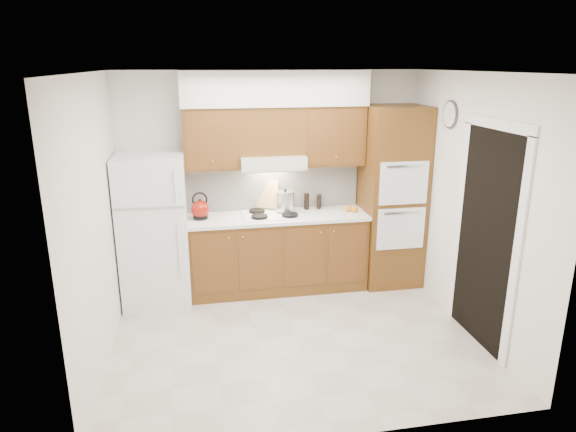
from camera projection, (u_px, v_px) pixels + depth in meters
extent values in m
plane|color=#BDB5A5|center=(295.00, 336.00, 5.23)|extent=(3.60, 3.60, 0.00)
plane|color=white|center=(296.00, 72.00, 4.48)|extent=(3.60, 3.60, 0.00)
cube|color=white|center=(271.00, 180.00, 6.27)|extent=(3.60, 0.02, 2.60)
cube|color=white|center=(97.00, 225.00, 4.54)|extent=(0.02, 3.00, 2.60)
cube|color=white|center=(470.00, 205.00, 5.18)|extent=(0.02, 3.00, 2.60)
cube|color=white|center=(154.00, 230.00, 5.81)|extent=(0.75, 0.72, 1.72)
cube|color=brown|center=(278.00, 254.00, 6.24)|extent=(2.11, 0.60, 0.90)
cube|color=white|center=(278.00, 217.00, 6.09)|extent=(2.13, 0.62, 0.04)
cube|color=white|center=(274.00, 187.00, 6.28)|extent=(2.11, 0.03, 0.56)
cube|color=brown|center=(392.00, 197.00, 6.28)|extent=(0.70, 0.65, 2.20)
cube|color=brown|center=(211.00, 139.00, 5.83)|extent=(0.63, 0.33, 0.70)
cube|color=brown|center=(333.00, 135.00, 6.08)|extent=(0.73, 0.33, 0.70)
cube|color=silver|center=(272.00, 161.00, 5.97)|extent=(0.75, 0.45, 0.15)
cube|color=brown|center=(271.00, 130.00, 5.93)|extent=(0.75, 0.33, 0.55)
cube|color=silver|center=(275.00, 88.00, 5.79)|extent=(2.13, 0.36, 0.40)
cube|color=white|center=(273.00, 215.00, 6.09)|extent=(0.74, 0.50, 0.01)
cube|color=black|center=(485.00, 240.00, 4.92)|extent=(0.02, 0.90, 2.10)
cylinder|color=#3F3833|center=(450.00, 114.00, 5.45)|extent=(0.02, 0.30, 0.30)
sphere|color=maroon|center=(200.00, 209.00, 5.91)|extent=(0.26, 0.26, 0.21)
cube|color=tan|center=(267.00, 194.00, 6.26)|extent=(0.28, 0.19, 0.35)
cylinder|color=silver|center=(285.00, 201.00, 6.14)|extent=(0.28, 0.28, 0.23)
cylinder|color=black|center=(319.00, 202.00, 6.32)|extent=(0.06, 0.06, 0.18)
cylinder|color=black|center=(307.00, 201.00, 6.31)|extent=(0.08, 0.08, 0.20)
cylinder|color=black|center=(319.00, 201.00, 6.41)|extent=(0.07, 0.07, 0.16)
sphere|color=orange|center=(355.00, 209.00, 6.20)|extent=(0.08, 0.08, 0.07)
sphere|color=orange|center=(348.00, 208.00, 6.23)|extent=(0.09, 0.09, 0.08)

